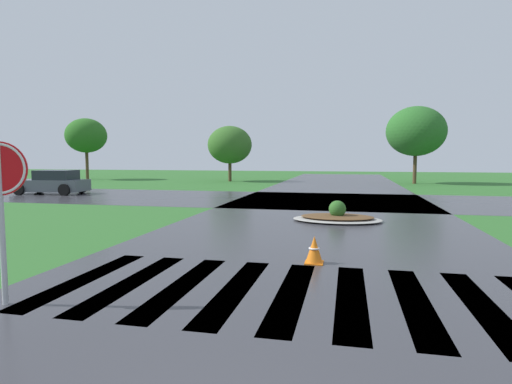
% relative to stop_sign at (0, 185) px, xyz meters
% --- Properties ---
extents(asphalt_roadway, '(9.17, 80.00, 0.01)m').
position_rel_stop_sign_xyz_m(asphalt_roadway, '(3.93, 7.17, -1.72)').
color(asphalt_roadway, '#35353A').
rests_on(asphalt_roadway, ground).
extents(asphalt_cross_road, '(90.00, 8.25, 0.01)m').
position_rel_stop_sign_xyz_m(asphalt_cross_road, '(3.93, 15.54, -1.72)').
color(asphalt_cross_road, '#35353A').
rests_on(asphalt_cross_road, ground).
extents(crosswalk_stripes, '(7.65, 3.40, 0.01)m').
position_rel_stop_sign_xyz_m(crosswalk_stripes, '(3.93, 1.39, -1.72)').
color(crosswalk_stripes, white).
rests_on(crosswalk_stripes, ground).
extents(stop_sign, '(0.72, 0.30, 2.32)m').
position_rel_stop_sign_xyz_m(stop_sign, '(0.00, 0.00, 0.00)').
color(stop_sign, '#B2B5BA').
rests_on(stop_sign, ground).
extents(median_island, '(2.89, 1.90, 0.68)m').
position_rel_stop_sign_xyz_m(median_island, '(4.43, 8.96, -1.58)').
color(median_island, '#9E9B93').
rests_on(median_island, ground).
extents(car_silver_hatch, '(4.08, 2.33, 1.36)m').
position_rel_stop_sign_xyz_m(car_silver_hatch, '(-11.67, 15.73, -1.08)').
color(car_silver_hatch, '#4C545B').
rests_on(car_silver_hatch, ground).
extents(traffic_cone, '(0.36, 0.36, 0.55)m').
position_rel_stop_sign_xyz_m(traffic_cone, '(4.13, 3.28, -1.46)').
color(traffic_cone, orange).
rests_on(traffic_cone, ground).
extents(background_treeline, '(48.62, 6.28, 6.06)m').
position_rel_stop_sign_xyz_m(background_treeline, '(4.99, 30.44, 2.06)').
color(background_treeline, '#4C3823').
rests_on(background_treeline, ground).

